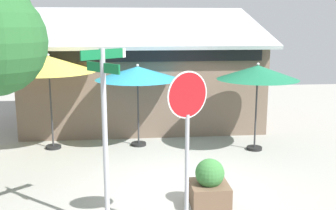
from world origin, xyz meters
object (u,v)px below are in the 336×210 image
at_px(patio_umbrella_teal_center, 138,74).
at_px(sidewalk_planter, 210,185).
at_px(street_sign_post, 105,123).
at_px(patio_umbrella_mustard_left, 49,65).
at_px(patio_umbrella_forest_green_right, 258,73).
at_px(stop_sign, 187,123).

bearing_deg(patio_umbrella_teal_center, sidewalk_planter, -72.87).
relative_size(street_sign_post, patio_umbrella_mustard_left, 1.16).
bearing_deg(sidewalk_planter, patio_umbrella_teal_center, 107.13).
xyz_separation_m(patio_umbrella_mustard_left, patio_umbrella_forest_green_right, (5.78, -0.71, -0.22)).
distance_m(street_sign_post, stop_sign, 1.40).
relative_size(street_sign_post, sidewalk_planter, 3.28).
height_order(patio_umbrella_forest_green_right, sidewalk_planter, patio_umbrella_forest_green_right).
xyz_separation_m(patio_umbrella_mustard_left, sidewalk_planter, (3.76, -4.12, -2.02)).
relative_size(stop_sign, sidewalk_planter, 2.93).
distance_m(patio_umbrella_mustard_left, patio_umbrella_teal_center, 2.49).
bearing_deg(patio_umbrella_forest_green_right, sidewalk_planter, -120.69).
bearing_deg(sidewalk_planter, street_sign_post, -160.54).
bearing_deg(patio_umbrella_mustard_left, stop_sign, -58.89).
relative_size(patio_umbrella_teal_center, patio_umbrella_forest_green_right, 0.98).
relative_size(stop_sign, patio_umbrella_teal_center, 1.16).
distance_m(street_sign_post, patio_umbrella_teal_center, 4.90).
bearing_deg(street_sign_post, sidewalk_planter, 19.46).
bearing_deg(patio_umbrella_teal_center, patio_umbrella_forest_green_right, -12.78).
bearing_deg(patio_umbrella_mustard_left, sidewalk_planter, -47.61).
height_order(street_sign_post, patio_umbrella_forest_green_right, street_sign_post).
relative_size(patio_umbrella_mustard_left, sidewalk_planter, 2.83).
distance_m(patio_umbrella_forest_green_right, sidewalk_planter, 4.35).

